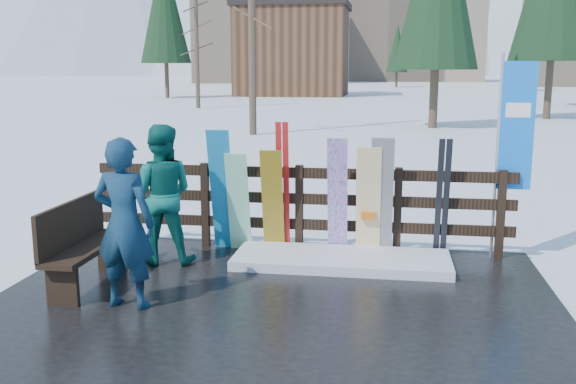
% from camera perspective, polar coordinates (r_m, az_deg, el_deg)
% --- Properties ---
extents(ground, '(700.00, 700.00, 0.00)m').
position_cam_1_polar(ground, '(6.69, -1.66, -10.90)').
color(ground, white).
rests_on(ground, ground).
extents(deck, '(6.00, 5.00, 0.08)m').
position_cam_1_polar(deck, '(6.68, -1.67, -10.58)').
color(deck, black).
rests_on(deck, ground).
extents(fence, '(5.60, 0.10, 1.15)m').
position_cam_1_polar(fence, '(8.57, 1.01, -0.87)').
color(fence, black).
rests_on(fence, deck).
extents(snow_patch, '(2.67, 1.00, 0.12)m').
position_cam_1_polar(snow_patch, '(8.07, 4.78, -6.03)').
color(snow_patch, white).
rests_on(snow_patch, deck).
extents(bench, '(0.41, 1.50, 0.97)m').
position_cam_1_polar(bench, '(7.50, -17.89, -4.24)').
color(bench, black).
rests_on(bench, deck).
extents(snowboard_0, '(0.30, 0.38, 1.64)m').
position_cam_1_polar(snowboard_0, '(8.52, -5.91, 0.12)').
color(snowboard_0, '#157DB8').
rests_on(snowboard_0, deck).
extents(snowboard_1, '(0.29, 0.31, 1.34)m').
position_cam_1_polar(snowboard_1, '(8.49, -4.43, -0.93)').
color(snowboard_1, white).
rests_on(snowboard_1, deck).
extents(snowboard_2, '(0.28, 0.32, 1.39)m').
position_cam_1_polar(snowboard_2, '(8.40, -1.38, -0.85)').
color(snowboard_2, yellow).
rests_on(snowboard_2, deck).
extents(snowboard_3, '(0.25, 0.37, 1.56)m').
position_cam_1_polar(snowboard_3, '(8.27, 4.41, -0.45)').
color(snowboard_3, silver).
rests_on(snowboard_3, deck).
extents(snowboard_4, '(0.28, 0.34, 1.57)m').
position_cam_1_polar(snowboard_4, '(8.25, 8.34, -0.54)').
color(snowboard_4, black).
rests_on(snowboard_4, deck).
extents(snowboard_5, '(0.31, 0.32, 1.45)m').
position_cam_1_polar(snowboard_5, '(8.26, 7.16, -0.91)').
color(snowboard_5, white).
rests_on(snowboard_5, deck).
extents(ski_pair_a, '(0.16, 0.20, 1.74)m').
position_cam_1_polar(ski_pair_a, '(8.41, -0.46, 0.38)').
color(ski_pair_a, '#B21716').
rests_on(ski_pair_a, deck).
extents(ski_pair_b, '(0.17, 0.30, 1.56)m').
position_cam_1_polar(ski_pair_b, '(8.34, 13.57, -0.62)').
color(ski_pair_b, black).
rests_on(ski_pair_b, deck).
extents(rental_flag, '(0.45, 0.04, 2.60)m').
position_cam_1_polar(rental_flag, '(8.53, 19.30, 4.91)').
color(rental_flag, silver).
rests_on(rental_flag, deck).
extents(person_front, '(0.67, 0.47, 1.75)m').
position_cam_1_polar(person_front, '(6.66, -14.36, -2.73)').
color(person_front, navy).
rests_on(person_front, deck).
extents(person_back, '(0.94, 0.78, 1.75)m').
position_cam_1_polar(person_back, '(8.11, -11.25, -0.21)').
color(person_back, '#0C5E52').
rests_on(person_back, deck).
extents(resort_buildings, '(73.00, 87.60, 22.60)m').
position_cam_1_polar(resort_buildings, '(121.73, 9.15, 14.20)').
color(resort_buildings, tan).
rests_on(resort_buildings, ground).
extents(trees, '(42.29, 68.61, 12.93)m').
position_cam_1_polar(trees, '(54.00, 10.23, 14.30)').
color(trees, '#382B1E').
rests_on(trees, ground).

